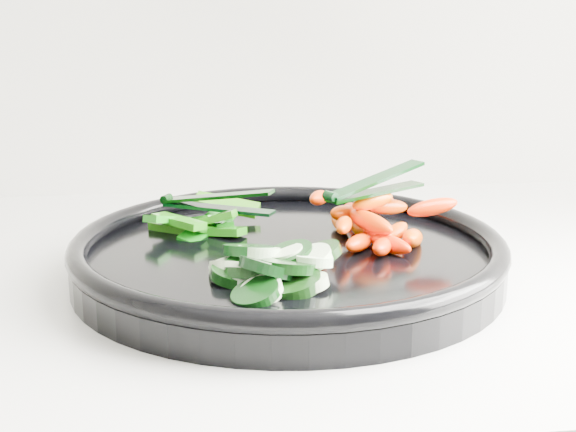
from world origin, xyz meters
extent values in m
cylinder|color=black|center=(0.50, 1.67, 0.94)|extent=(0.44, 0.44, 0.02)
torus|color=black|center=(0.50, 1.67, 0.96)|extent=(0.44, 0.44, 0.02)
cylinder|color=black|center=(0.47, 1.55, 0.96)|extent=(0.05, 0.05, 0.02)
cylinder|color=#DAF0C0|center=(0.47, 1.56, 0.96)|extent=(0.04, 0.04, 0.02)
cylinder|color=black|center=(0.47, 1.59, 0.96)|extent=(0.05, 0.05, 0.03)
cylinder|color=beige|center=(0.45, 1.61, 0.96)|extent=(0.04, 0.04, 0.03)
cylinder|color=black|center=(0.47, 1.60, 0.96)|extent=(0.04, 0.04, 0.02)
cylinder|color=beige|center=(0.47, 1.61, 0.96)|extent=(0.03, 0.03, 0.02)
cylinder|color=black|center=(0.50, 1.57, 0.96)|extent=(0.06, 0.06, 0.02)
cylinder|color=beige|center=(0.51, 1.57, 0.96)|extent=(0.04, 0.04, 0.02)
cylinder|color=black|center=(0.46, 1.61, 0.96)|extent=(0.05, 0.05, 0.01)
cylinder|color=beige|center=(0.45, 1.61, 0.96)|extent=(0.05, 0.05, 0.02)
cylinder|color=black|center=(0.46, 1.59, 0.96)|extent=(0.06, 0.06, 0.02)
cylinder|color=#B4CEA5|center=(0.46, 1.58, 0.96)|extent=(0.04, 0.04, 0.01)
cylinder|color=black|center=(0.52, 1.61, 0.97)|extent=(0.05, 0.05, 0.02)
cylinder|color=#DCF2C2|center=(0.52, 1.60, 0.97)|extent=(0.03, 0.03, 0.02)
cylinder|color=black|center=(0.47, 1.62, 0.97)|extent=(0.05, 0.05, 0.02)
cylinder|color=beige|center=(0.48, 1.62, 0.97)|extent=(0.05, 0.05, 0.02)
cylinder|color=black|center=(0.48, 1.58, 0.97)|extent=(0.06, 0.05, 0.03)
cylinder|color=#D1EFBF|center=(0.47, 1.58, 0.97)|extent=(0.04, 0.04, 0.02)
cylinder|color=black|center=(0.50, 1.61, 0.97)|extent=(0.05, 0.05, 0.02)
cylinder|color=beige|center=(0.50, 1.61, 0.97)|extent=(0.03, 0.03, 0.02)
cylinder|color=black|center=(0.49, 1.58, 0.97)|extent=(0.05, 0.06, 0.02)
cylinder|color=#DAF8C6|center=(0.52, 1.59, 0.97)|extent=(0.04, 0.04, 0.01)
ellipsoid|color=#F46300|center=(0.60, 1.67, 0.96)|extent=(0.04, 0.04, 0.02)
ellipsoid|color=red|center=(0.56, 1.65, 0.96)|extent=(0.04, 0.05, 0.02)
ellipsoid|color=red|center=(0.59, 1.65, 0.96)|extent=(0.04, 0.04, 0.02)
ellipsoid|color=#F76500|center=(0.57, 1.70, 0.96)|extent=(0.02, 0.04, 0.02)
ellipsoid|color=#F85800|center=(0.61, 1.66, 0.96)|extent=(0.03, 0.05, 0.03)
ellipsoid|color=#F01800|center=(0.58, 1.69, 0.96)|extent=(0.03, 0.05, 0.02)
ellipsoid|color=#FF4300|center=(0.58, 1.64, 0.96)|extent=(0.03, 0.04, 0.02)
ellipsoid|color=#F84B00|center=(0.59, 1.69, 0.96)|extent=(0.04, 0.03, 0.02)
ellipsoid|color=#FB1100|center=(0.58, 1.76, 0.96)|extent=(0.03, 0.05, 0.03)
ellipsoid|color=#FF6500|center=(0.56, 1.72, 0.96)|extent=(0.02, 0.05, 0.02)
ellipsoid|color=#FF5000|center=(0.55, 1.66, 0.98)|extent=(0.03, 0.05, 0.02)
ellipsoid|color=red|center=(0.61, 1.73, 0.98)|extent=(0.03, 0.05, 0.03)
ellipsoid|color=#EC3700|center=(0.58, 1.67, 0.98)|extent=(0.04, 0.06, 0.02)
ellipsoid|color=#E03C00|center=(0.56, 1.70, 0.98)|extent=(0.05, 0.04, 0.03)
ellipsoid|color=#EF4100|center=(0.61, 1.72, 0.98)|extent=(0.05, 0.03, 0.02)
ellipsoid|color=#F61A00|center=(0.54, 1.70, 0.99)|extent=(0.03, 0.04, 0.02)
ellipsoid|color=#ED6000|center=(0.58, 1.69, 0.99)|extent=(0.05, 0.03, 0.02)
ellipsoid|color=#DF3200|center=(0.63, 1.66, 0.99)|extent=(0.05, 0.02, 0.02)
cube|color=#09620B|center=(0.45, 1.74, 0.96)|extent=(0.02, 0.05, 0.02)
cube|color=#16750B|center=(0.44, 1.73, 0.96)|extent=(0.04, 0.05, 0.02)
cube|color=#23700A|center=(0.45, 1.72, 0.96)|extent=(0.05, 0.04, 0.01)
cube|color=#0B750C|center=(0.44, 1.73, 0.96)|extent=(0.06, 0.07, 0.03)
cube|color=#136409|center=(0.41, 1.74, 0.96)|extent=(0.05, 0.04, 0.01)
cube|color=#0B6509|center=(0.43, 1.75, 0.96)|extent=(0.05, 0.07, 0.03)
cube|color=#116C0A|center=(0.44, 1.72, 0.97)|extent=(0.05, 0.03, 0.02)
cube|color=#116A0A|center=(0.40, 1.73, 0.97)|extent=(0.04, 0.04, 0.02)
cube|color=#10740B|center=(0.41, 1.72, 0.97)|extent=(0.05, 0.05, 0.01)
cube|color=#226509|center=(0.46, 1.77, 0.97)|extent=(0.07, 0.04, 0.02)
cylinder|color=black|center=(0.54, 1.66, 1.00)|extent=(0.01, 0.01, 0.01)
cube|color=black|center=(0.59, 1.69, 1.00)|extent=(0.10, 0.07, 0.00)
cube|color=black|center=(0.59, 1.69, 1.01)|extent=(0.10, 0.07, 0.02)
cylinder|color=black|center=(0.40, 1.77, 0.98)|extent=(0.01, 0.01, 0.01)
cube|color=black|center=(0.45, 1.74, 0.97)|extent=(0.10, 0.07, 0.00)
cube|color=black|center=(0.45, 1.74, 0.99)|extent=(0.10, 0.06, 0.02)
camera|label=1|loc=(0.42, 1.01, 1.16)|focal=50.00mm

